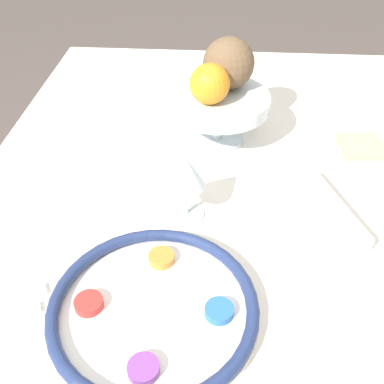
% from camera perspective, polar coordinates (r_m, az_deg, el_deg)
% --- Properties ---
extents(dining_table, '(1.57, 1.07, 0.73)m').
position_cam_1_polar(dining_table, '(1.13, 4.18, -16.83)').
color(dining_table, silver).
rests_on(dining_table, ground_plane).
extents(seder_plate, '(0.32, 0.32, 0.03)m').
position_cam_1_polar(seder_plate, '(0.70, -4.91, -14.46)').
color(seder_plate, white).
rests_on(seder_plate, dining_table).
extents(wine_glass, '(0.07, 0.07, 0.13)m').
position_cam_1_polar(wine_glass, '(0.79, -0.78, 2.12)').
color(wine_glass, silver).
rests_on(wine_glass, dining_table).
extents(fruit_stand, '(0.23, 0.23, 0.11)m').
position_cam_1_polar(fruit_stand, '(1.01, 3.32, 10.99)').
color(fruit_stand, silver).
rests_on(fruit_stand, dining_table).
extents(orange_fruit, '(0.08, 0.08, 0.08)m').
position_cam_1_polar(orange_fruit, '(0.95, 2.26, 13.55)').
color(orange_fruit, orange).
rests_on(orange_fruit, fruit_stand).
extents(coconut, '(0.11, 0.11, 0.11)m').
position_cam_1_polar(coconut, '(1.01, 4.67, 15.97)').
color(coconut, brown).
rests_on(coconut, fruit_stand).
extents(bread_plate, '(0.18, 0.18, 0.02)m').
position_cam_1_polar(bread_plate, '(1.08, 20.65, 5.14)').
color(bread_plate, beige).
rests_on(bread_plate, dining_table).
extents(napkin_roll, '(0.20, 0.12, 0.05)m').
position_cam_1_polar(napkin_roll, '(0.87, 17.25, -2.04)').
color(napkin_roll, white).
rests_on(napkin_roll, dining_table).
extents(cup_near, '(0.06, 0.06, 0.06)m').
position_cam_1_polar(cup_near, '(1.25, 1.33, 13.85)').
color(cup_near, silver).
rests_on(cup_near, dining_table).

